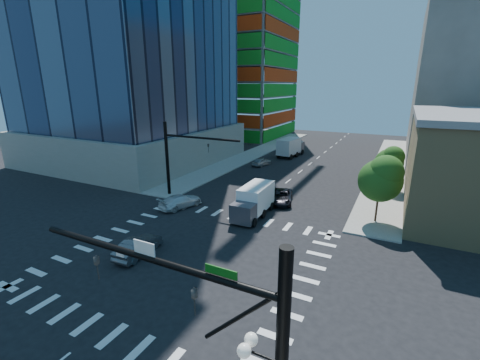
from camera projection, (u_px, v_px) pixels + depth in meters
The scene contains 14 objects.
ground at pixel (192, 257), 25.73m from camera, with size 160.00×160.00×0.00m, color black.
road_markings at pixel (192, 257), 25.73m from camera, with size 20.00×20.00×0.01m, color silver.
sidewalk_ne at pixel (389, 166), 54.56m from camera, with size 5.00×60.00×0.15m, color gray.
sidewalk_nw at pixel (255, 153), 65.38m from camera, with size 5.00×60.00×0.15m, color gray.
construction_building at pixel (239, 41), 83.72m from camera, with size 25.16×34.50×70.60m.
signal_mast_nw at pixel (177, 153), 38.36m from camera, with size 10.20×0.40×9.00m.
tree_south at pixel (382, 178), 30.85m from camera, with size 4.16×4.16×6.82m.
tree_north at pixel (390, 161), 41.20m from camera, with size 3.54×3.52×5.78m.
car_nb_far at pixel (282, 197), 37.65m from camera, with size 2.39×5.19×1.44m, color black.
car_sb_near at pixel (181, 201), 36.09m from camera, with size 2.09×5.15×1.49m, color white.
car_sb_mid at pixel (262, 162), 55.22m from camera, with size 1.63×4.06×1.38m, color #B3B7BB.
car_sb_cross at pixel (138, 246), 25.87m from camera, with size 1.58×4.53×1.49m, color #525358.
box_truck_near at pixel (252, 204), 33.31m from camera, with size 2.74×6.12×3.17m.
box_truck_far at pixel (291, 148), 62.49m from camera, with size 3.65×7.11×3.58m.
Camera 1 is at (13.80, -18.74, 13.17)m, focal length 24.00 mm.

